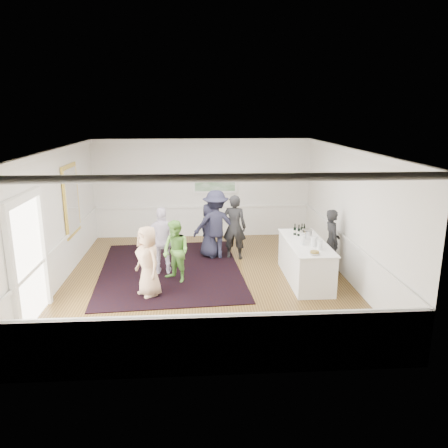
{
  "coord_description": "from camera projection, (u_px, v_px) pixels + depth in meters",
  "views": [
    {
      "loc": [
        -0.23,
        -10.06,
        4.04
      ],
      "look_at": [
        0.45,
        0.2,
        1.38
      ],
      "focal_mm": 35.0,
      "sensor_mm": 36.0,
      "label": 1
    }
  ],
  "objects": [
    {
      "name": "guest_dark_b",
      "position": [
        234.0,
        227.0,
        12.14
      ],
      "size": [
        0.75,
        0.59,
        1.83
      ],
      "primitive_type": "imported",
      "rotation": [
        0.0,
        0.0,
        2.89
      ],
      "color": "black",
      "rests_on": "floor"
    },
    {
      "name": "wall_back",
      "position": [
        203.0,
        188.0,
        14.2
      ],
      "size": [
        7.0,
        0.02,
        3.2
      ],
      "primitive_type": "cube",
      "color": "white",
      "rests_on": "floor"
    },
    {
      "name": "serving_table",
      "position": [
        305.0,
        261.0,
        10.66
      ],
      "size": [
        0.92,
        2.43,
        0.98
      ],
      "color": "white",
      "rests_on": "floor"
    },
    {
      "name": "nut_bowl",
      "position": [
        315.0,
        253.0,
        9.57
      ],
      "size": [
        0.23,
        0.23,
        0.07
      ],
      "color": "white",
      "rests_on": "serving_table"
    },
    {
      "name": "juice_pitchers",
      "position": [
        311.0,
        241.0,
        10.18
      ],
      "size": [
        0.41,
        0.71,
        0.24
      ],
      "color": "#61AA3C",
      "rests_on": "serving_table"
    },
    {
      "name": "wine_bottles",
      "position": [
        301.0,
        230.0,
        11.02
      ],
      "size": [
        0.31,
        0.25,
        0.31
      ],
      "color": "black",
      "rests_on": "serving_table"
    },
    {
      "name": "area_rug",
      "position": [
        171.0,
        270.0,
        11.42
      ],
      "size": [
        3.89,
        4.93,
        0.02
      ],
      "primitive_type": "cube",
      "rotation": [
        0.0,
        0.0,
        0.07
      ],
      "color": "black",
      "rests_on": "floor"
    },
    {
      "name": "bartender",
      "position": [
        332.0,
        242.0,
        11.07
      ],
      "size": [
        0.4,
        0.61,
        1.66
      ],
      "primitive_type": "imported",
      "rotation": [
        0.0,
        0.0,
        1.57
      ],
      "color": "black",
      "rests_on": "floor"
    },
    {
      "name": "ceiling",
      "position": [
        205.0,
        149.0,
        9.94
      ],
      "size": [
        7.0,
        8.0,
        0.02
      ],
      "primitive_type": "cube",
      "color": "white",
      "rests_on": "wall_back"
    },
    {
      "name": "doorway",
      "position": [
        28.0,
        253.0,
        8.33
      ],
      "size": [
        0.1,
        1.78,
        2.56
      ],
      "color": "white",
      "rests_on": "wall_left"
    },
    {
      "name": "landscape_painting",
      "position": [
        215.0,
        183.0,
        14.13
      ],
      "size": [
        1.44,
        0.06,
        0.66
      ],
      "color": "white",
      "rests_on": "wall_back"
    },
    {
      "name": "floor",
      "position": [
        206.0,
        280.0,
        10.74
      ],
      "size": [
        8.0,
        8.0,
        0.0
      ],
      "primitive_type": "plane",
      "color": "brown",
      "rests_on": "ground"
    },
    {
      "name": "guest_lilac",
      "position": [
        163.0,
        241.0,
        11.0
      ],
      "size": [
        1.02,
        0.44,
        1.73
      ],
      "primitive_type": "imported",
      "rotation": [
        0.0,
        0.0,
        3.16
      ],
      "color": "silver",
      "rests_on": "floor"
    },
    {
      "name": "mirror",
      "position": [
        71.0,
        200.0,
        11.32
      ],
      "size": [
        0.05,
        1.25,
        1.85
      ],
      "color": "gold",
      "rests_on": "wall_left"
    },
    {
      "name": "wall_right",
      "position": [
        350.0,
        215.0,
        10.56
      ],
      "size": [
        0.02,
        8.0,
        3.2
      ],
      "primitive_type": "cube",
      "color": "white",
      "rests_on": "floor"
    },
    {
      "name": "guest_dark_a",
      "position": [
        216.0,
        225.0,
        12.18
      ],
      "size": [
        1.27,
        0.76,
        1.94
      ],
      "primitive_type": "imported",
      "rotation": [
        0.0,
        0.0,
        3.18
      ],
      "color": "#1F2034",
      "rests_on": "floor"
    },
    {
      "name": "wainscoting",
      "position": [
        206.0,
        261.0,
        10.61
      ],
      "size": [
        7.0,
        8.0,
        1.0
      ],
      "primitive_type": null,
      "color": "white",
      "rests_on": "floor"
    },
    {
      "name": "guest_tan",
      "position": [
        148.0,
        261.0,
        9.69
      ],
      "size": [
        0.87,
        0.94,
        1.61
      ],
      "primitive_type": "imported",
      "rotation": [
        0.0,
        0.0,
        -0.95
      ],
      "color": "tan",
      "rests_on": "floor"
    },
    {
      "name": "guest_green",
      "position": [
        176.0,
        251.0,
        10.52
      ],
      "size": [
        0.93,
        0.93,
        1.52
      ],
      "primitive_type": "imported",
      "rotation": [
        0.0,
        0.0,
        -0.79
      ],
      "color": "#65A943",
      "rests_on": "floor"
    },
    {
      "name": "wall_left",
      "position": [
        55.0,
        220.0,
        10.12
      ],
      "size": [
        0.02,
        8.0,
        3.2
      ],
      "primitive_type": "cube",
      "color": "white",
      "rests_on": "floor"
    },
    {
      "name": "ice_bucket",
      "position": [
        307.0,
        235.0,
        10.71
      ],
      "size": [
        0.26,
        0.26,
        0.25
      ],
      "primitive_type": "cylinder",
      "color": "silver",
      "rests_on": "serving_table"
    },
    {
      "name": "guest_navy",
      "position": [
        210.0,
        230.0,
        12.3
      ],
      "size": [
        0.88,
        0.9,
        1.56
      ],
      "primitive_type": "imported",
      "rotation": [
        0.0,
        0.0,
        2.29
      ],
      "color": "#1F2034",
      "rests_on": "floor"
    },
    {
      "name": "wall_front",
      "position": [
        212.0,
        281.0,
        6.48
      ],
      "size": [
        7.0,
        0.02,
        3.2
      ],
      "primitive_type": "cube",
      "color": "white",
      "rests_on": "floor"
    }
  ]
}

